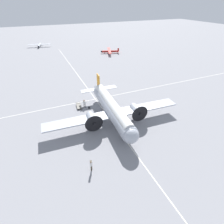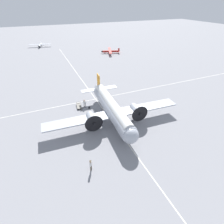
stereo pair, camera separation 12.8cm
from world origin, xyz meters
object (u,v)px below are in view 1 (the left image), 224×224
object	(u,v)px
suitcase_near_door	(89,108)
light_aircraft_taxiing	(39,45)
light_aircraft_distant	(110,51)
baggage_cart	(79,106)
passenger_boarding	(84,103)
crew_foreground	(91,164)
airliner_main	(113,109)

from	to	relation	value
suitcase_near_door	light_aircraft_taxiing	bearing A→B (deg)	94.62
light_aircraft_taxiing	light_aircraft_distant	bearing A→B (deg)	59.49
suitcase_near_door	baggage_cart	distance (m)	2.28
passenger_boarding	light_aircraft_taxiing	world-z (taller)	light_aircraft_taxiing
crew_foreground	light_aircraft_distant	world-z (taller)	light_aircraft_distant
light_aircraft_distant	airliner_main	bearing A→B (deg)	86.85
airliner_main	light_aircraft_taxiing	distance (m)	68.49
suitcase_near_door	passenger_boarding	bearing A→B (deg)	129.25
suitcase_near_door	light_aircraft_distant	bearing A→B (deg)	61.64
suitcase_near_door	light_aircraft_distant	xyz separation A→B (m)	(20.78, 38.49, 0.59)
crew_foreground	suitcase_near_door	size ratio (longest dim) A/B	3.43
light_aircraft_distant	light_aircraft_taxiing	distance (m)	34.98
crew_foreground	suitcase_near_door	xyz separation A→B (m)	(4.28, 14.92, -0.84)
airliner_main	passenger_boarding	size ratio (longest dim) A/B	13.98
airliner_main	crew_foreground	xyz separation A→B (m)	(-7.01, -9.00, -1.47)
airliner_main	suitcase_near_door	distance (m)	6.91
airliner_main	baggage_cart	xyz separation A→B (m)	(-4.53, 7.32, -2.27)
airliner_main	crew_foreground	bearing A→B (deg)	-34.82
passenger_boarding	light_aircraft_distant	size ratio (longest dim) A/B	0.18
passenger_boarding	baggage_cart	size ratio (longest dim) A/B	0.71
passenger_boarding	baggage_cart	xyz separation A→B (m)	(-1.10, 0.56, -0.80)
suitcase_near_door	baggage_cart	world-z (taller)	baggage_cart
passenger_boarding	light_aircraft_taxiing	xyz separation A→B (m)	(-4.33, 61.26, -0.26)
crew_foreground	light_aircraft_taxiing	bearing A→B (deg)	42.39
passenger_boarding	baggage_cart	bearing A→B (deg)	-176.24
baggage_cart	light_aircraft_distant	distance (m)	43.42
passenger_boarding	crew_foreground	bearing A→B (deg)	-72.20
crew_foreground	baggage_cart	world-z (taller)	crew_foreground
suitcase_near_door	light_aircraft_distant	distance (m)	43.75
passenger_boarding	suitcase_near_door	bearing A→B (deg)	-20.15
crew_foreground	light_aircraft_distant	distance (m)	59.00
airliner_main	light_aircraft_taxiing	xyz separation A→B (m)	(-7.76, 68.03, -1.73)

